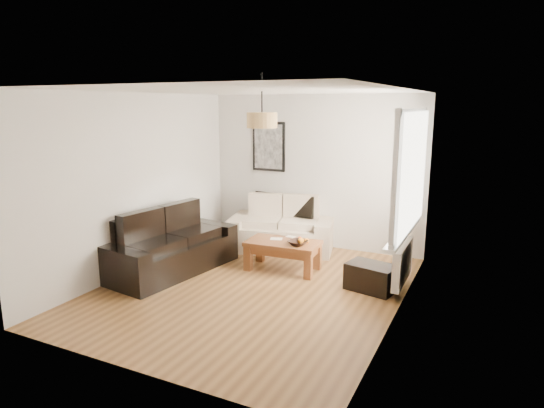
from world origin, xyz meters
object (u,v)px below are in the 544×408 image
at_px(coffee_table, 283,255).
at_px(ottoman, 371,277).
at_px(loveseat_cream, 282,225).
at_px(sofa_leather, 170,242).

height_order(coffee_table, ottoman, coffee_table).
relative_size(loveseat_cream, sofa_leather, 0.86).
bearing_deg(coffee_table, sofa_leather, -153.00).
relative_size(coffee_table, ottoman, 1.71).
height_order(sofa_leather, coffee_table, sofa_leather).
height_order(loveseat_cream, coffee_table, loveseat_cream).
bearing_deg(loveseat_cream, ottoman, -45.65).
xyz_separation_m(loveseat_cream, ottoman, (1.84, -1.14, -0.25)).
bearing_deg(coffee_table, ottoman, -8.41).
bearing_deg(sofa_leather, coffee_table, -54.70).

